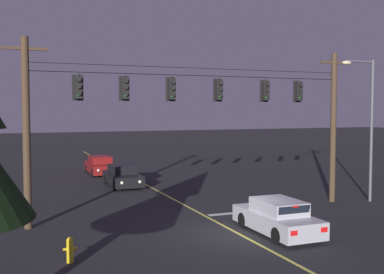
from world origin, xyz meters
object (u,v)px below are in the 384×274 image
at_px(fire_hydrant, 70,249).
at_px(traffic_light_far_right, 299,91).
at_px(traffic_light_leftmost, 78,87).
at_px(car_oncoming_trailing, 100,166).
at_px(traffic_light_rightmost, 266,91).
at_px(car_waiting_near_lane, 277,218).
at_px(street_lamp_corner, 367,116).
at_px(car_oncoming_lead, 123,176).
at_px(traffic_light_centre, 172,89).
at_px(traffic_light_left_inner, 125,88).
at_px(traffic_light_right_inner, 219,90).

bearing_deg(fire_hydrant, traffic_light_far_right, 22.54).
bearing_deg(traffic_light_leftmost, car_oncoming_trailing, 76.15).
distance_m(traffic_light_rightmost, car_oncoming_trailing, 17.34).
distance_m(car_waiting_near_lane, street_lamp_corner, 9.68).
bearing_deg(car_oncoming_lead, traffic_light_rightmost, -60.84).
bearing_deg(car_waiting_near_lane, street_lamp_corner, 25.66).
relative_size(traffic_light_leftmost, car_waiting_near_lane, 0.28).
bearing_deg(traffic_light_rightmost, traffic_light_far_right, 0.00).
bearing_deg(fire_hydrant, traffic_light_centre, 43.82).
height_order(traffic_light_centre, street_lamp_corner, street_lamp_corner).
bearing_deg(traffic_light_centre, street_lamp_corner, -3.87).
height_order(traffic_light_centre, traffic_light_far_right, same).
relative_size(traffic_light_rightmost, car_waiting_near_lane, 0.28).
xyz_separation_m(traffic_light_left_inner, car_oncoming_lead, (2.05, 9.25, -5.28)).
xyz_separation_m(traffic_light_rightmost, car_oncoming_trailing, (-5.40, 15.61, -5.28)).
relative_size(traffic_light_left_inner, traffic_light_rightmost, 1.00).
xyz_separation_m(car_waiting_near_lane, street_lamp_corner, (7.96, 3.82, 3.97)).
distance_m(traffic_light_left_inner, car_oncoming_lead, 10.85).
distance_m(traffic_light_right_inner, traffic_light_rightmost, 2.58).
bearing_deg(street_lamp_corner, traffic_light_far_right, 169.22).
relative_size(traffic_light_far_right, fire_hydrant, 1.45).
distance_m(traffic_light_right_inner, traffic_light_far_right, 4.56).
xyz_separation_m(traffic_light_centre, traffic_light_right_inner, (2.42, 0.00, 0.00)).
bearing_deg(traffic_light_rightmost, traffic_light_centre, 180.00).
xyz_separation_m(car_waiting_near_lane, fire_hydrant, (-8.19, -0.55, -0.21)).
xyz_separation_m(traffic_light_centre, traffic_light_rightmost, (5.00, 0.00, 0.00)).
height_order(traffic_light_left_inner, traffic_light_right_inner, same).
xyz_separation_m(traffic_light_right_inner, street_lamp_corner, (8.42, -0.73, -1.31)).
relative_size(traffic_light_far_right, car_oncoming_lead, 0.28).
bearing_deg(traffic_light_rightmost, fire_hydrant, -153.68).
distance_m(car_oncoming_lead, car_oncoming_trailing, 6.37).
relative_size(traffic_light_rightmost, street_lamp_corner, 0.16).
relative_size(traffic_light_right_inner, street_lamp_corner, 0.16).
xyz_separation_m(traffic_light_rightmost, fire_hydrant, (-10.32, -5.11, -5.49)).
bearing_deg(traffic_light_left_inner, traffic_light_centre, 0.00).
distance_m(traffic_light_left_inner, car_waiting_near_lane, 8.63).
relative_size(car_oncoming_lead, street_lamp_corner, 0.58).
relative_size(traffic_light_centre, car_oncoming_trailing, 0.28).
bearing_deg(traffic_light_left_inner, car_oncoming_lead, 77.52).
bearing_deg(car_oncoming_trailing, car_waiting_near_lane, -80.79).
bearing_deg(traffic_light_right_inner, traffic_light_rightmost, 0.00).
bearing_deg(traffic_light_far_right, traffic_light_rightmost, 180.00).
relative_size(traffic_light_leftmost, traffic_light_far_right, 1.00).
relative_size(car_oncoming_trailing, fire_hydrant, 5.26).
bearing_deg(street_lamp_corner, car_oncoming_lead, 137.76).
relative_size(traffic_light_leftmost, traffic_light_right_inner, 1.00).
distance_m(car_oncoming_trailing, fire_hydrant, 21.29).
height_order(traffic_light_leftmost, car_oncoming_lead, traffic_light_leftmost).
xyz_separation_m(traffic_light_rightmost, traffic_light_far_right, (1.98, 0.00, 0.00)).
bearing_deg(car_oncoming_lead, traffic_light_right_inner, -74.44).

